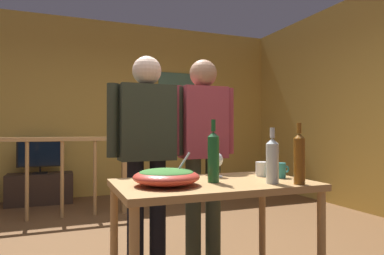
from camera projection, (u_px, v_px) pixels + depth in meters
The scene contains 16 objects.
back_wall at pixel (99, 108), 5.62m from camera, with size 6.30×0.10×2.89m, color gold.
side_wall_right at pixel (352, 103), 4.68m from camera, with size 0.10×4.80×2.89m, color gold.
framed_picture at pixel (177, 93), 6.06m from camera, with size 0.67×0.03×0.71m, color #517F63.
stair_railing at pixel (31, 168), 4.02m from camera, with size 3.19×0.10×1.04m.
tv_console at pixel (40, 188), 4.97m from camera, with size 0.90×0.40×0.44m, color #38281E.
flat_screen_tv at pixel (40, 154), 4.94m from camera, with size 0.62×0.12×0.48m.
serving_table at pixel (213, 195), 2.09m from camera, with size 1.19×0.71×0.75m.
salad_bowl at pixel (166, 176), 1.94m from camera, with size 0.38×0.38×0.19m.
wine_glass at pixel (217, 161), 2.30m from camera, with size 0.09×0.09×0.17m.
wine_bottle_clear at pixel (272, 160), 2.02m from camera, with size 0.07×0.07×0.33m.
wine_bottle_amber at pixel (299, 158), 1.98m from camera, with size 0.06×0.06×0.36m.
wine_bottle_green at pixel (213, 156), 2.06m from camera, with size 0.07×0.07×0.38m.
mug_teal at pixel (280, 170), 2.25m from camera, with size 0.11×0.08×0.10m.
mug_white at pixel (262, 169), 2.35m from camera, with size 0.12×0.09×0.10m.
person_standing_left at pixel (147, 141), 2.68m from camera, with size 0.62×0.23×1.65m.
person_standing_right at pixel (203, 141), 2.86m from camera, with size 0.57×0.23×1.66m.
Camera 1 is at (-0.61, -2.59, 1.07)m, focal length 31.83 mm.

